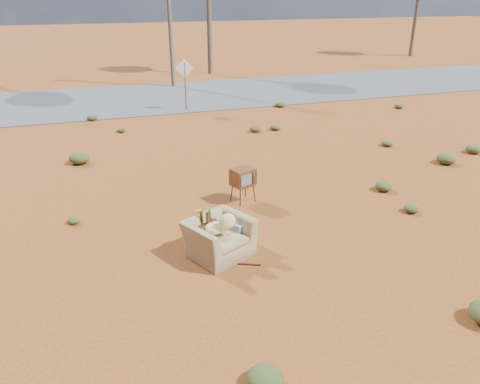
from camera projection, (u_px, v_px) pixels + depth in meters
name	position (u px, v px, depth m)	size (l,w,h in m)	color
ground	(243.00, 252.00, 9.36)	(140.00, 140.00, 0.00)	brown
highway	(142.00, 98.00, 22.40)	(140.00, 7.00, 0.04)	#565659
armchair	(222.00, 231.00, 9.17)	(1.53, 1.38, 1.03)	#998153
tv_unit	(243.00, 177.00, 11.34)	(0.65, 0.59, 0.87)	black
side_table	(205.00, 221.00, 9.20)	(0.47, 0.47, 0.89)	#362313
rusty_bar	(227.00, 263.00, 8.97)	(0.04, 0.04, 1.32)	#4E1E14
road_sign	(185.00, 75.00, 19.63)	(0.78, 0.06, 2.19)	brown
utility_pole_center	(169.00, 4.00, 23.51)	(1.40, 0.20, 8.00)	brown
scrub_patch	(163.00, 174.00, 12.90)	(17.49, 8.07, 0.33)	#445023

